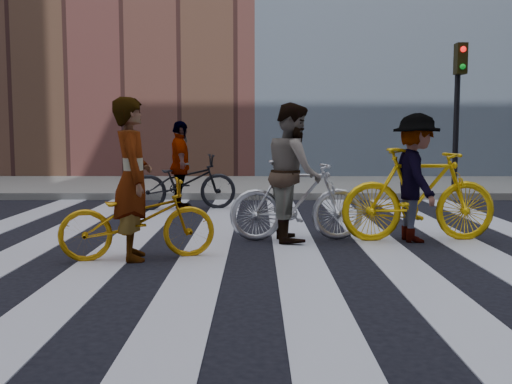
{
  "coord_description": "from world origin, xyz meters",
  "views": [
    {
      "loc": [
        0.07,
        -7.69,
        1.44
      ],
      "look_at": [
        0.06,
        0.3,
        0.65
      ],
      "focal_mm": 42.0,
      "sensor_mm": 36.0,
      "label": 1
    }
  ],
  "objects_px": {
    "bike_yellow_left": "(138,219)",
    "bike_yellow_right": "(419,195)",
    "rider_right": "(416,178)",
    "traffic_signal": "(458,93)",
    "rider_mid": "(294,172)",
    "rider_rear": "(180,165)",
    "bike_dark_rear": "(183,182)",
    "rider_left": "(133,179)",
    "bike_silver_mid": "(297,200)"
  },
  "relations": [
    {
      "from": "traffic_signal",
      "to": "rider_right",
      "type": "height_order",
      "value": "traffic_signal"
    },
    {
      "from": "traffic_signal",
      "to": "bike_yellow_right",
      "type": "relative_size",
      "value": 1.61
    },
    {
      "from": "bike_silver_mid",
      "to": "bike_dark_rear",
      "type": "relative_size",
      "value": 0.91
    },
    {
      "from": "rider_mid",
      "to": "rider_right",
      "type": "distance_m",
      "value": 1.61
    },
    {
      "from": "rider_left",
      "to": "bike_dark_rear",
      "type": "bearing_deg",
      "value": -14.16
    },
    {
      "from": "bike_yellow_right",
      "to": "rider_mid",
      "type": "xyz_separation_m",
      "value": [
        -1.66,
        0.05,
        0.29
      ]
    },
    {
      "from": "bike_dark_rear",
      "to": "rider_mid",
      "type": "bearing_deg",
      "value": -162.59
    },
    {
      "from": "traffic_signal",
      "to": "rider_mid",
      "type": "distance_m",
      "value": 6.52
    },
    {
      "from": "bike_yellow_right",
      "to": "bike_dark_rear",
      "type": "distance_m",
      "value": 4.8
    },
    {
      "from": "rider_left",
      "to": "rider_rear",
      "type": "xyz_separation_m",
      "value": [
        -0.02,
        4.4,
        -0.09
      ]
    },
    {
      "from": "rider_mid",
      "to": "bike_yellow_left",
      "type": "bearing_deg",
      "value": 118.02
    },
    {
      "from": "bike_yellow_left",
      "to": "bike_yellow_right",
      "type": "relative_size",
      "value": 0.85
    },
    {
      "from": "rider_right",
      "to": "bike_yellow_left",
      "type": "bearing_deg",
      "value": 104.56
    },
    {
      "from": "bike_yellow_left",
      "to": "rider_mid",
      "type": "bearing_deg",
      "value": -70.84
    },
    {
      "from": "bike_yellow_right",
      "to": "rider_rear",
      "type": "relative_size",
      "value": 1.25
    },
    {
      "from": "rider_rear",
      "to": "rider_mid",
      "type": "bearing_deg",
      "value": -161.93
    },
    {
      "from": "bike_yellow_right",
      "to": "rider_right",
      "type": "bearing_deg",
      "value": 86.2
    },
    {
      "from": "bike_yellow_left",
      "to": "rider_left",
      "type": "relative_size",
      "value": 0.95
    },
    {
      "from": "bike_silver_mid",
      "to": "rider_left",
      "type": "relative_size",
      "value": 0.98
    },
    {
      "from": "bike_yellow_left",
      "to": "bike_yellow_right",
      "type": "height_order",
      "value": "bike_yellow_right"
    },
    {
      "from": "bike_silver_mid",
      "to": "rider_rear",
      "type": "bearing_deg",
      "value": 26.55
    },
    {
      "from": "bike_dark_rear",
      "to": "rider_mid",
      "type": "relative_size",
      "value": 1.08
    },
    {
      "from": "bike_silver_mid",
      "to": "rider_rear",
      "type": "height_order",
      "value": "rider_rear"
    },
    {
      "from": "bike_yellow_left",
      "to": "bike_dark_rear",
      "type": "xyz_separation_m",
      "value": [
        -0.02,
        4.4,
        0.06
      ]
    },
    {
      "from": "traffic_signal",
      "to": "rider_rear",
      "type": "xyz_separation_m",
      "value": [
        -5.76,
        -1.88,
        -1.45
      ]
    },
    {
      "from": "rider_left",
      "to": "rider_right",
      "type": "distance_m",
      "value": 3.68
    },
    {
      "from": "rider_left",
      "to": "rider_rear",
      "type": "height_order",
      "value": "rider_left"
    },
    {
      "from": "bike_yellow_left",
      "to": "bike_dark_rear",
      "type": "height_order",
      "value": "bike_dark_rear"
    },
    {
      "from": "rider_left",
      "to": "bike_yellow_right",
      "type": "bearing_deg",
      "value": -85.94
    },
    {
      "from": "rider_right",
      "to": "bike_yellow_right",
      "type": "bearing_deg",
      "value": -93.8
    },
    {
      "from": "bike_silver_mid",
      "to": "bike_dark_rear",
      "type": "height_order",
      "value": "bike_silver_mid"
    },
    {
      "from": "bike_yellow_right",
      "to": "rider_mid",
      "type": "bearing_deg",
      "value": 84.52
    },
    {
      "from": "bike_yellow_right",
      "to": "rider_left",
      "type": "height_order",
      "value": "rider_left"
    },
    {
      "from": "bike_yellow_right",
      "to": "rider_rear",
      "type": "xyz_separation_m",
      "value": [
        -3.57,
        3.25,
        0.21
      ]
    },
    {
      "from": "bike_yellow_right",
      "to": "rider_right",
      "type": "xyz_separation_m",
      "value": [
        -0.05,
        -0.0,
        0.23
      ]
    },
    {
      "from": "bike_yellow_left",
      "to": "bike_yellow_right",
      "type": "distance_m",
      "value": 3.69
    },
    {
      "from": "bike_dark_rear",
      "to": "bike_yellow_left",
      "type": "bearing_deg",
      "value": 167.53
    },
    {
      "from": "rider_left",
      "to": "rider_mid",
      "type": "bearing_deg",
      "value": -71.54
    },
    {
      "from": "traffic_signal",
      "to": "rider_right",
      "type": "xyz_separation_m",
      "value": [
        -2.23,
        -5.14,
        -1.43
      ]
    },
    {
      "from": "bike_yellow_left",
      "to": "rider_left",
      "type": "height_order",
      "value": "rider_left"
    },
    {
      "from": "rider_mid",
      "to": "rider_rear",
      "type": "height_order",
      "value": "rider_mid"
    },
    {
      "from": "bike_yellow_left",
      "to": "traffic_signal",
      "type": "bearing_deg",
      "value": -55.96
    },
    {
      "from": "rider_left",
      "to": "rider_mid",
      "type": "xyz_separation_m",
      "value": [
        1.89,
        1.19,
        -0.0
      ]
    },
    {
      "from": "traffic_signal",
      "to": "rider_mid",
      "type": "xyz_separation_m",
      "value": [
        -3.84,
        -5.09,
        -1.36
      ]
    },
    {
      "from": "bike_yellow_right",
      "to": "bike_dark_rear",
      "type": "height_order",
      "value": "bike_yellow_right"
    },
    {
      "from": "bike_yellow_left",
      "to": "bike_dark_rear",
      "type": "distance_m",
      "value": 4.4
    },
    {
      "from": "bike_silver_mid",
      "to": "rider_mid",
      "type": "relative_size",
      "value": 0.98
    },
    {
      "from": "bike_yellow_right",
      "to": "bike_silver_mid",
      "type": "bearing_deg",
      "value": 84.47
    },
    {
      "from": "bike_silver_mid",
      "to": "bike_yellow_right",
      "type": "xyz_separation_m",
      "value": [
        1.61,
        -0.05,
        0.08
      ]
    },
    {
      "from": "bike_dark_rear",
      "to": "rider_left",
      "type": "height_order",
      "value": "rider_left"
    }
  ]
}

